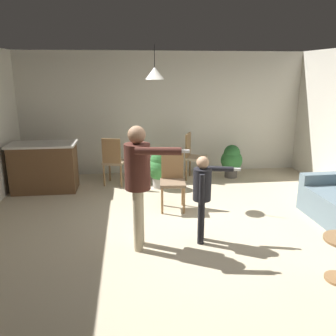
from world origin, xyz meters
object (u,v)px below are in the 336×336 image
object	(u,v)px
dining_chair_by_counter	(114,160)
potted_plant_by_wall	(232,160)
person_child	(203,190)
person_adult	(139,175)
dining_chair_near_wall	(173,178)
kitchen_counter	(44,167)
potted_plant_corner	(160,167)
dining_chair_centre_back	(193,155)

from	to	relation	value
dining_chair_by_counter	potted_plant_by_wall	xyz separation A→B (m)	(2.56, 0.27, -0.14)
person_child	person_adult	bearing A→B (deg)	-71.98
dining_chair_near_wall	potted_plant_by_wall	xyz separation A→B (m)	(1.52, 1.62, -0.14)
potted_plant_by_wall	person_adult	bearing A→B (deg)	-125.89
kitchen_counter	dining_chair_by_counter	bearing A→B (deg)	7.66
person_adult	dining_chair_by_counter	size ratio (longest dim) A/B	1.65
person_adult	potted_plant_corner	xyz separation A→B (m)	(0.49, 2.42, -0.60)
dining_chair_centre_back	potted_plant_by_wall	xyz separation A→B (m)	(0.87, 0.03, -0.14)
kitchen_counter	person_adult	size ratio (longest dim) A/B	0.77
dining_chair_centre_back	kitchen_counter	bearing A→B (deg)	-60.04
kitchen_counter	dining_chair_centre_back	distance (m)	3.05
person_child	dining_chair_centre_back	xyz separation A→B (m)	(0.40, 2.84, -0.21)
kitchen_counter	potted_plant_corner	world-z (taller)	kitchen_counter
person_adult	person_child	size ratio (longest dim) A/B	1.35
person_adult	potted_plant_corner	size ratio (longest dim) A/B	2.18
dining_chair_near_wall	potted_plant_corner	xyz separation A→B (m)	(-0.12, 1.11, -0.13)
kitchen_counter	dining_chair_by_counter	world-z (taller)	dining_chair_by_counter
dining_chair_by_counter	dining_chair_near_wall	bearing A→B (deg)	-36.90
person_adult	potted_plant_by_wall	xyz separation A→B (m)	(2.12, 2.94, -0.62)
potted_plant_corner	dining_chair_by_counter	bearing A→B (deg)	165.14
person_adult	potted_plant_corner	world-z (taller)	person_adult
person_adult	dining_chair_by_counter	xyz separation A→B (m)	(-0.43, 2.67, -0.48)
kitchen_counter	dining_chair_centre_back	bearing A→B (deg)	7.84
person_child	potted_plant_by_wall	size ratio (longest dim) A/B	1.68
kitchen_counter	person_child	size ratio (longest dim) A/B	1.03
dining_chair_centre_back	potted_plant_corner	distance (m)	0.92
dining_chair_by_counter	potted_plant_by_wall	size ratio (longest dim) A/B	1.37
person_adult	person_child	world-z (taller)	person_adult
person_child	potted_plant_corner	world-z (taller)	person_child
person_child	dining_chair_near_wall	bearing A→B (deg)	-155.01
person_adult	person_child	distance (m)	0.89
person_adult	potted_plant_corner	distance (m)	2.54
person_child	potted_plant_by_wall	distance (m)	3.16
dining_chair_near_wall	potted_plant_corner	size ratio (longest dim) A/B	1.32
kitchen_counter	person_child	bearing A→B (deg)	-42.81
dining_chair_near_wall	dining_chair_by_counter	bearing A→B (deg)	-47.28
person_adult	potted_plant_by_wall	bearing A→B (deg)	152.68
person_adult	dining_chair_centre_back	xyz separation A→B (m)	(1.25, 2.90, -0.48)
person_child	potted_plant_corner	size ratio (longest dim) A/B	1.61
kitchen_counter	person_adult	distance (m)	3.10
potted_plant_by_wall	potted_plant_corner	bearing A→B (deg)	-162.63
dining_chair_by_counter	potted_plant_corner	size ratio (longest dim) A/B	1.32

